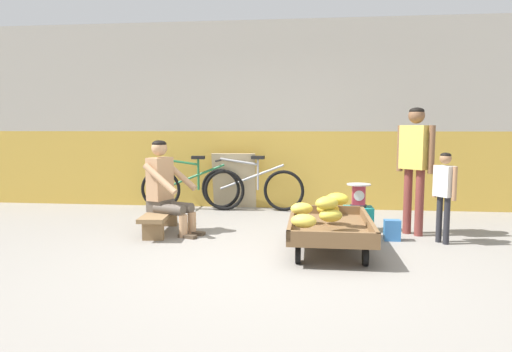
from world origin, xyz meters
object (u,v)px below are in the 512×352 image
(bicycle_far_left, at_px, (251,188))
(sign_board, at_px, (234,181))
(weighing_scale, at_px, (359,195))
(vendor_seated, at_px, (166,187))
(plastic_crate, at_px, (358,219))
(customer_adult, at_px, (415,156))
(bicycle_near_left, at_px, (192,188))
(low_bench, at_px, (161,217))
(banana_cart, at_px, (330,228))
(customer_child, at_px, (444,188))
(shopping_bag, at_px, (392,230))

(bicycle_far_left, distance_m, sign_board, 0.34)
(weighing_scale, bearing_deg, bicycle_far_left, 139.35)
(vendor_seated, xyz_separation_m, plastic_crate, (2.35, 0.42, -0.42))
(customer_adult, bearing_deg, bicycle_near_left, 156.45)
(low_bench, relative_size, weighing_scale, 3.74)
(sign_board, bearing_deg, bicycle_far_left, -25.44)
(plastic_crate, xyz_separation_m, bicycle_far_left, (-1.51, 1.30, 0.20))
(bicycle_far_left, bearing_deg, banana_cart, -64.24)
(bicycle_near_left, distance_m, bicycle_far_left, 0.94)
(weighing_scale, distance_m, bicycle_far_left, 2.00)
(banana_cart, distance_m, low_bench, 2.12)
(customer_child, bearing_deg, sign_board, 143.40)
(bicycle_near_left, xyz_separation_m, shopping_bag, (2.77, -1.67, -0.23))
(banana_cart, xyz_separation_m, sign_board, (-1.41, 2.44, 0.20))
(weighing_scale, bearing_deg, customer_child, -32.32)
(low_bench, xyz_separation_m, customer_adult, (3.07, 0.23, 0.75))
(customer_adult, bearing_deg, plastic_crate, 166.02)
(plastic_crate, height_order, bicycle_near_left, bicycle_near_left)
(vendor_seated, bearing_deg, customer_child, -2.33)
(low_bench, distance_m, sign_board, 1.95)
(banana_cart, bearing_deg, shopping_bag, 34.67)
(vendor_seated, height_order, customer_adult, customer_adult)
(vendor_seated, distance_m, weighing_scale, 2.39)
(sign_board, bearing_deg, customer_adult, -33.16)
(weighing_scale, distance_m, customer_adult, 0.82)
(banana_cart, xyz_separation_m, low_bench, (-2.03, 0.61, -0.04))
(weighing_scale, xyz_separation_m, customer_adult, (0.63, -0.16, 0.50))
(plastic_crate, relative_size, customer_child, 0.35)
(banana_cart, relative_size, weighing_scale, 4.83)
(banana_cart, xyz_separation_m, customer_child, (1.28, 0.45, 0.39))
(weighing_scale, bearing_deg, plastic_crate, 90.00)
(vendor_seated, height_order, plastic_crate, vendor_seated)
(customer_child, bearing_deg, low_bench, 177.20)
(bicycle_far_left, height_order, sign_board, sign_board)
(bicycle_far_left, bearing_deg, low_bench, -118.68)
(banana_cart, bearing_deg, low_bench, 163.30)
(vendor_seated, distance_m, shopping_bag, 2.72)
(banana_cart, distance_m, customer_child, 1.41)
(low_bench, distance_m, vendor_seated, 0.38)
(bicycle_near_left, height_order, shopping_bag, bicycle_near_left)
(low_bench, distance_m, plastic_crate, 2.47)
(customer_child, bearing_deg, weighing_scale, 147.68)
(vendor_seated, height_order, shopping_bag, vendor_seated)
(low_bench, xyz_separation_m, weighing_scale, (2.44, 0.39, 0.25))
(sign_board, xyz_separation_m, customer_child, (2.68, -1.99, 0.19))
(plastic_crate, height_order, weighing_scale, weighing_scale)
(plastic_crate, height_order, customer_child, customer_child)
(shopping_bag, bearing_deg, customer_child, -6.48)
(customer_child, bearing_deg, shopping_bag, 173.52)
(low_bench, height_order, sign_board, sign_board)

